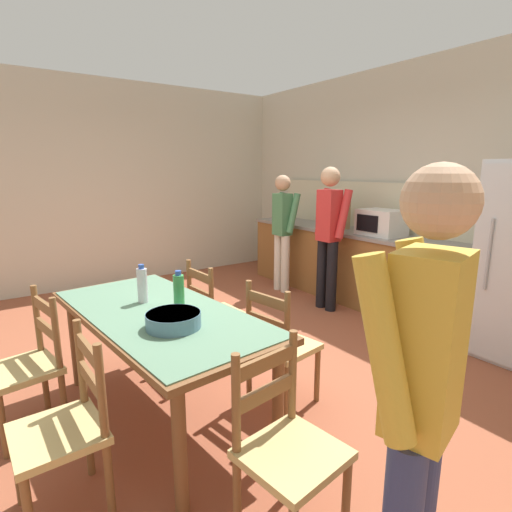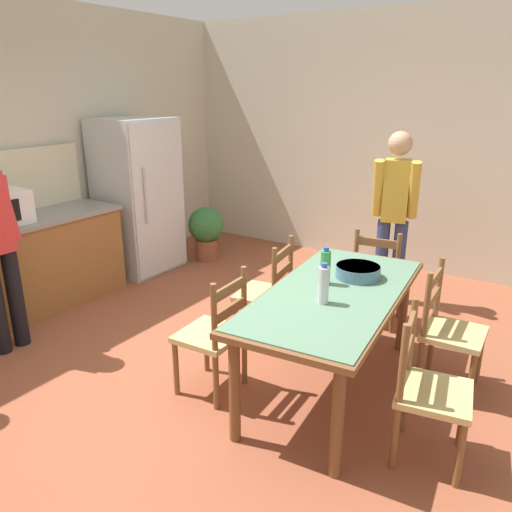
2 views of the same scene
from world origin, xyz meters
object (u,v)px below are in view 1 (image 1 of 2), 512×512
at_px(person_at_sink, 283,227).
at_px(person_at_counter, 329,231).
at_px(chair_head_end, 286,448).
at_px(paper_bag, 339,215).
at_px(bottle_off_centre, 179,292).
at_px(microwave, 381,222).
at_px(serving_bowl, 173,319).
at_px(dining_table, 159,323).
at_px(chair_side_far_right, 280,346).
at_px(chair_side_near_right, 66,429).
at_px(bottle_near_centre, 142,285).
at_px(person_by_table, 418,397).
at_px(chair_side_near_left, 28,366).
at_px(chair_side_far_left, 214,314).

relative_size(person_at_sink, person_at_counter, 0.94).
bearing_deg(person_at_counter, chair_head_end, -137.99).
height_order(paper_bag, bottle_off_centre, paper_bag).
distance_m(microwave, serving_bowl, 3.16).
xyz_separation_m(dining_table, chair_side_far_right, (0.34, 0.75, -0.23)).
bearing_deg(person_at_sink, person_at_counter, -91.25).
relative_size(serving_bowl, person_at_sink, 0.20).
xyz_separation_m(chair_side_far_right, chair_side_near_right, (0.14, -1.42, 0.00)).
bearing_deg(microwave, bottle_near_centre, -83.03).
bearing_deg(dining_table, bottle_off_centre, 55.01).
distance_m(bottle_near_centre, person_by_table, 1.98).
distance_m(chair_side_near_right, person_at_counter, 3.48).
relative_size(bottle_near_centre, serving_bowl, 0.84).
distance_m(serving_bowl, chair_side_near_left, 1.04).
relative_size(chair_side_far_right, person_by_table, 0.54).
bearing_deg(bottle_near_centre, chair_head_end, 5.59).
xyz_separation_m(serving_bowl, person_at_counter, (-1.25, 2.50, 0.14)).
bearing_deg(chair_side_far_left, serving_bowl, 135.59).
xyz_separation_m(chair_side_near_left, person_at_counter, (-0.59, 3.22, 0.51)).
bearing_deg(dining_table, microwave, 101.22).
relative_size(bottle_near_centre, chair_side_near_left, 0.30).
height_order(chair_side_near_left, chair_side_near_right, same).
relative_size(paper_bag, serving_bowl, 1.12).
xyz_separation_m(microwave, chair_side_far_right, (0.93, -2.24, -0.61)).
height_order(bottle_off_centre, person_at_counter, person_at_counter).
bearing_deg(person_at_counter, microwave, -32.88).
xyz_separation_m(bottle_near_centre, person_at_counter, (-0.70, 2.49, 0.07)).
distance_m(person_at_sink, person_by_table, 4.24).
distance_m(serving_bowl, chair_side_near_right, 0.75).
height_order(person_at_sink, person_at_counter, person_at_counter).
distance_m(chair_side_far_right, person_at_sink, 2.81).
bearing_deg(serving_bowl, chair_side_near_left, -132.49).
bearing_deg(chair_side_near_left, person_at_counter, 90.41).
height_order(microwave, serving_bowl, microwave).
bearing_deg(serving_bowl, chair_side_near_right, -76.24).
xyz_separation_m(bottle_near_centre, chair_side_far_right, (0.56, 0.77, -0.44)).
relative_size(chair_side_far_right, person_at_sink, 0.57).
height_order(dining_table, chair_side_far_left, chair_side_far_left).
bearing_deg(chair_side_near_right, person_at_counter, 111.85).
height_order(bottle_off_centre, chair_side_near_right, bottle_off_centre).
xyz_separation_m(paper_bag, person_at_counter, (0.33, -0.51, -0.13)).
relative_size(microwave, chair_side_far_right, 0.55).
distance_m(microwave, person_at_sink, 1.34).
distance_m(microwave, chair_side_near_left, 3.80).
relative_size(dining_table, person_at_counter, 1.11).
bearing_deg(chair_side_near_left, microwave, 83.92).
bearing_deg(bottle_near_centre, serving_bowl, -0.99).
relative_size(bottle_near_centre, person_by_table, 0.16).
bearing_deg(dining_table, chair_side_far_right, 65.82).
xyz_separation_m(microwave, dining_table, (0.59, -2.99, -0.38)).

